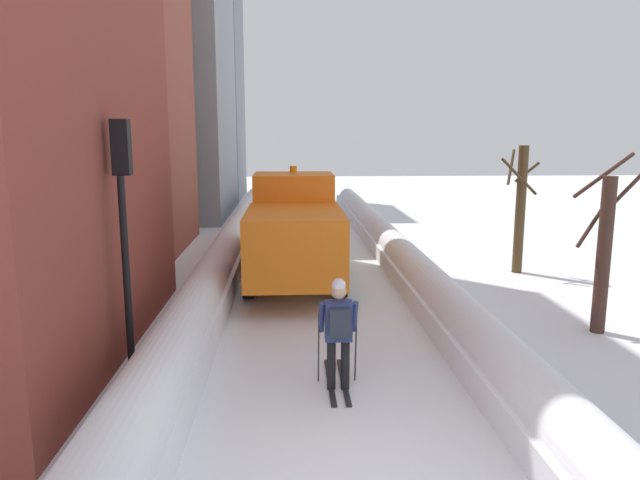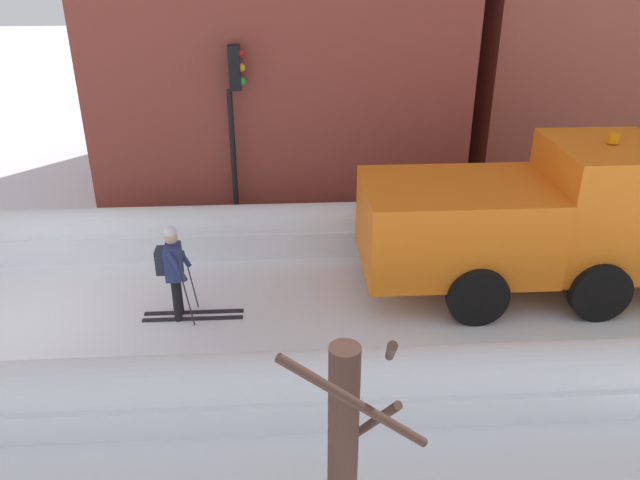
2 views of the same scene
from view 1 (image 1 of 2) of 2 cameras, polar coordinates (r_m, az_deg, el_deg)
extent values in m
plane|color=white|center=(16.63, -0.54, -3.54)|extent=(80.00, 80.00, 0.00)
cube|color=white|center=(16.66, -9.61, -2.66)|extent=(1.10, 36.00, 0.57)
cylinder|color=white|center=(16.60, -9.64, -1.71)|extent=(0.90, 34.20, 0.90)
cube|color=white|center=(16.88, 8.41, -2.61)|extent=(1.10, 36.00, 0.47)
cylinder|color=white|center=(16.83, 8.43, -1.83)|extent=(0.90, 34.20, 0.90)
cube|color=gray|center=(30.47, -16.72, 16.53)|extent=(7.74, 8.67, 15.00)
cube|color=gray|center=(38.68, -13.86, 17.67)|extent=(7.70, 6.72, 18.25)
cube|color=orange|center=(13.96, -2.50, -0.35)|extent=(2.30, 3.40, 1.60)
cube|color=orange|center=(16.57, -2.59, 2.56)|extent=(2.20, 2.00, 2.30)
cube|color=black|center=(17.46, -2.63, 4.63)|extent=(1.85, 0.06, 1.01)
cube|color=gold|center=(18.10, -2.59, -0.63)|extent=(3.20, 0.46, 1.13)
cylinder|color=orange|center=(16.45, -2.63, 6.95)|extent=(0.20, 0.20, 0.18)
cylinder|color=black|center=(16.51, -6.54, -1.75)|extent=(0.25, 1.10, 1.10)
cylinder|color=black|center=(16.53, 1.44, -1.67)|extent=(0.25, 1.10, 1.10)
cylinder|color=black|center=(14.37, -7.08, -3.58)|extent=(0.25, 1.10, 1.10)
cylinder|color=black|center=(14.39, 2.11, -3.49)|extent=(0.25, 1.10, 1.10)
cylinder|color=black|center=(9.36, 1.12, -12.12)|extent=(0.14, 0.14, 0.82)
cylinder|color=black|center=(9.38, 2.49, -12.09)|extent=(0.14, 0.14, 0.82)
cube|color=navy|center=(9.12, 1.83, -7.92)|extent=(0.42, 0.26, 0.62)
cube|color=#262D38|center=(8.91, 1.94, -8.15)|extent=(0.32, 0.16, 0.44)
sphere|color=tan|center=(8.98, 1.85, -5.07)|extent=(0.24, 0.24, 0.24)
sphere|color=silver|center=(8.95, 1.85, -4.45)|extent=(0.22, 0.22, 0.22)
cylinder|color=navy|center=(9.18, 0.15, -7.57)|extent=(0.09, 0.33, 0.56)
cylinder|color=navy|center=(9.23, 3.40, -7.51)|extent=(0.09, 0.33, 0.56)
cube|color=black|center=(9.74, 1.00, -13.71)|extent=(0.09, 1.80, 0.03)
cube|color=black|center=(9.76, 2.33, -13.68)|extent=(0.09, 1.80, 0.03)
cylinder|color=#262628|center=(9.48, -0.14, -10.58)|extent=(0.02, 0.19, 1.19)
cylinder|color=#262628|center=(9.53, 3.53, -10.49)|extent=(0.02, 0.19, 1.19)
cylinder|color=black|center=(10.14, -18.45, -3.44)|extent=(0.12, 0.12, 3.33)
cube|color=black|center=(10.01, -18.93, 8.60)|extent=(0.28, 0.24, 0.90)
sphere|color=red|center=(10.13, -18.82, 10.21)|extent=(0.18, 0.18, 0.18)
sphere|color=gold|center=(10.14, -18.73, 8.63)|extent=(0.18, 0.18, 0.18)
sphere|color=green|center=(10.14, -18.64, 7.05)|extent=(0.18, 0.18, 0.18)
cylinder|color=#422A22|center=(12.93, 26.06, -1.40)|extent=(0.28, 0.28, 3.18)
cylinder|color=#422A22|center=(13.09, 26.04, 5.71)|extent=(1.13, 0.27, 0.96)
cylinder|color=#422A22|center=(13.02, 25.37, 1.80)|extent=(0.86, 0.35, 1.12)
cylinder|color=#422A22|center=(13.00, 28.05, 4.57)|extent=(0.18, 1.25, 1.07)
cylinder|color=#49361F|center=(17.72, 19.05, 2.80)|extent=(0.28, 0.28, 3.68)
cylinder|color=#49361F|center=(17.85, 19.64, 6.27)|extent=(0.50, 0.67, 0.66)
cylinder|color=#49361F|center=(17.67, 18.24, 6.84)|extent=(0.52, 0.88, 1.01)
cylinder|color=#49361F|center=(17.27, 18.92, 5.94)|extent=(0.85, 0.75, 1.03)
camera|label=2|loc=(15.14, 43.54, 16.39)|focal=35.49mm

